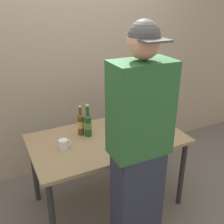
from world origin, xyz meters
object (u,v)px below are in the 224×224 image
(laptop, at_px, (132,121))
(beer_bottle_dark, at_px, (81,124))
(person_figure, at_px, (138,157))
(coffee_mug, at_px, (64,145))
(beer_bottle_amber, at_px, (88,124))

(laptop, height_order, beer_bottle_dark, beer_bottle_dark)
(beer_bottle_dark, relative_size, person_figure, 0.16)
(coffee_mug, bearing_deg, person_figure, -59.59)
(beer_bottle_dark, bearing_deg, laptop, -5.42)
(laptop, distance_m, beer_bottle_dark, 0.53)
(beer_bottle_dark, bearing_deg, person_figure, -80.64)
(beer_bottle_dark, relative_size, coffee_mug, 2.62)
(laptop, height_order, beer_bottle_amber, beer_bottle_amber)
(beer_bottle_dark, distance_m, person_figure, 0.82)
(coffee_mug, bearing_deg, beer_bottle_amber, 26.13)
(beer_bottle_dark, height_order, beer_bottle_amber, beer_bottle_amber)
(beer_bottle_amber, height_order, person_figure, person_figure)
(laptop, xyz_separation_m, coffee_mug, (-0.75, -0.14, -0.00))
(beer_bottle_amber, relative_size, coffee_mug, 2.84)
(person_figure, bearing_deg, beer_bottle_dark, 99.36)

